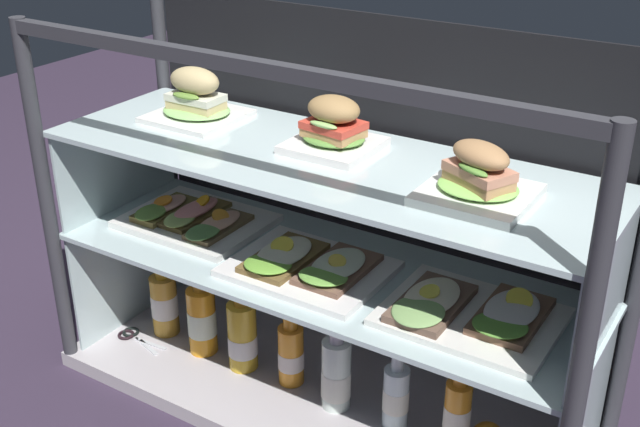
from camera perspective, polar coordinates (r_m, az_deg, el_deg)
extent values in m
cube|color=#33283A|center=(1.99, 0.00, -13.43)|extent=(6.00, 6.00, 0.02)
cube|color=#BAB2B6|center=(1.97, 0.00, -12.77)|extent=(1.27, 0.46, 0.04)
cylinder|color=#333338|center=(1.98, -18.76, 0.38)|extent=(0.03, 0.03, 0.89)
cylinder|color=#333338|center=(1.37, 17.86, -11.50)|extent=(0.03, 0.03, 0.89)
cylinder|color=#333338|center=(2.24, -10.61, 4.28)|extent=(0.03, 0.03, 0.89)
cylinder|color=#333338|center=(1.72, 21.73, -3.96)|extent=(0.03, 0.03, 0.89)
cube|color=#333338|center=(1.42, -4.63, 10.32)|extent=(1.24, 0.03, 0.03)
cube|color=black|center=(1.90, 3.61, 1.39)|extent=(1.21, 0.01, 0.85)
cube|color=silver|center=(2.19, -13.38, -3.51)|extent=(0.01, 0.39, 0.32)
cube|color=silver|center=(1.68, 18.08, -14.12)|extent=(0.01, 0.39, 0.32)
cube|color=silver|center=(1.77, 0.00, -3.93)|extent=(1.22, 0.40, 0.01)
cube|color=silver|center=(2.07, -14.20, 3.68)|extent=(0.01, 0.39, 0.25)
cube|color=silver|center=(1.52, 19.58, -5.43)|extent=(0.01, 0.39, 0.25)
cube|color=silver|center=(1.66, 0.00, 3.82)|extent=(1.22, 0.40, 0.01)
cube|color=white|center=(1.91, -8.72, 6.86)|extent=(0.20, 0.20, 0.01)
ellipsoid|color=#8FCC70|center=(1.91, -8.75, 7.25)|extent=(0.16, 0.14, 0.02)
cube|color=#DFC486|center=(1.90, -8.77, 7.61)|extent=(0.13, 0.08, 0.02)
cube|color=silver|center=(1.90, -8.81, 8.15)|extent=(0.13, 0.08, 0.02)
ellipsoid|color=olive|center=(1.87, -9.50, 8.23)|extent=(0.08, 0.03, 0.01)
ellipsoid|color=tan|center=(1.89, -8.89, 9.29)|extent=(0.13, 0.08, 0.06)
cube|color=white|center=(1.70, 1.03, 4.83)|extent=(0.18, 0.18, 0.02)
ellipsoid|color=#5F9841|center=(1.69, 1.03, 5.40)|extent=(0.14, 0.12, 0.02)
cube|color=tan|center=(1.69, 1.04, 5.75)|extent=(0.12, 0.10, 0.02)
cube|color=#D04231|center=(1.68, 1.04, 6.28)|extent=(0.13, 0.11, 0.02)
ellipsoid|color=#97C86D|center=(1.65, 0.32, 6.28)|extent=(0.07, 0.04, 0.02)
ellipsoid|color=#9F7A4A|center=(1.67, 1.05, 7.41)|extent=(0.13, 0.11, 0.05)
cube|color=white|center=(1.49, 11.09, 1.32)|extent=(0.20, 0.20, 0.02)
ellipsoid|color=#8FD55F|center=(1.49, 11.14, 1.90)|extent=(0.15, 0.13, 0.02)
cube|color=tan|center=(1.48, 11.18, 2.32)|extent=(0.14, 0.12, 0.02)
cube|color=tan|center=(1.47, 11.24, 3.00)|extent=(0.14, 0.12, 0.02)
ellipsoid|color=#61973C|center=(1.44, 10.80, 3.06)|extent=(0.08, 0.05, 0.01)
ellipsoid|color=#AB7D50|center=(1.46, 11.35, 4.12)|extent=(0.14, 0.12, 0.04)
cube|color=white|center=(1.97, -8.75, -0.54)|extent=(0.34, 0.26, 0.02)
cube|color=brown|center=(2.01, -10.90, 0.27)|extent=(0.08, 0.17, 0.01)
ellipsoid|color=#6E9A41|center=(1.97, -11.93, 0.09)|extent=(0.08, 0.09, 0.02)
ellipsoid|color=#E6A58E|center=(2.01, -10.93, 0.63)|extent=(0.07, 0.14, 0.01)
cylinder|color=orange|center=(2.00, -11.15, 0.84)|extent=(0.06, 0.06, 0.02)
cube|color=brown|center=(1.98, -8.81, -0.07)|extent=(0.08, 0.19, 0.01)
ellipsoid|color=#A4BC5F|center=(1.93, -9.91, -0.37)|extent=(0.09, 0.11, 0.02)
ellipsoid|color=pink|center=(1.97, -8.84, 0.32)|extent=(0.07, 0.15, 0.02)
cylinder|color=orange|center=(1.98, -8.34, 0.87)|extent=(0.05, 0.05, 0.02)
cube|color=brown|center=(1.91, -7.27, -1.00)|extent=(0.08, 0.18, 0.01)
ellipsoid|color=#5E8F4A|center=(1.86, -8.32, -1.30)|extent=(0.08, 0.10, 0.02)
ellipsoid|color=#DDA387|center=(1.90, -7.29, -0.66)|extent=(0.07, 0.14, 0.01)
cylinder|color=orange|center=(1.91, -7.08, -0.17)|extent=(0.05, 0.05, 0.02)
cube|color=white|center=(1.75, -0.80, -3.94)|extent=(0.34, 0.26, 0.01)
cube|color=brown|center=(1.76, -2.56, -3.15)|extent=(0.12, 0.20, 0.01)
ellipsoid|color=#71AF3A|center=(1.71, -3.72, -3.60)|extent=(0.11, 0.11, 0.02)
ellipsoid|color=white|center=(1.76, -2.57, -2.73)|extent=(0.10, 0.16, 0.02)
cylinder|color=yellow|center=(1.76, -2.70, -2.27)|extent=(0.06, 0.06, 0.02)
cube|color=brown|center=(1.72, 1.29, -3.97)|extent=(0.12, 0.20, 0.01)
ellipsoid|color=#72AF46|center=(1.67, 0.23, -4.46)|extent=(0.11, 0.10, 0.03)
ellipsoid|color=silver|center=(1.71, 1.29, -3.59)|extent=(0.10, 0.16, 0.01)
cylinder|color=#FBD649|center=(1.70, 1.23, -3.40)|extent=(0.05, 0.05, 0.02)
cube|color=white|center=(1.61, 10.66, -7.20)|extent=(0.34, 0.26, 0.01)
cube|color=brown|center=(1.61, 7.90, -6.33)|extent=(0.12, 0.20, 0.02)
ellipsoid|color=#83AE62|center=(1.56, 6.97, -6.91)|extent=(0.13, 0.13, 0.03)
ellipsoid|color=#F7EBC9|center=(1.60, 7.94, -5.85)|extent=(0.10, 0.16, 0.02)
cylinder|color=yellow|center=(1.60, 7.79, -5.52)|extent=(0.06, 0.06, 0.02)
cube|color=brown|center=(1.60, 13.37, -7.13)|extent=(0.12, 0.20, 0.01)
ellipsoid|color=#5D9B38|center=(1.55, 12.66, -7.74)|extent=(0.13, 0.12, 0.02)
ellipsoid|color=silver|center=(1.59, 13.42, -6.65)|extent=(0.10, 0.16, 0.02)
cylinder|color=yellow|center=(1.61, 13.96, -5.94)|extent=(0.07, 0.06, 0.03)
cylinder|color=gold|center=(2.15, -10.97, -6.37)|extent=(0.07, 0.07, 0.16)
cylinder|color=white|center=(2.15, -10.97, -6.35)|extent=(0.07, 0.07, 0.06)
cylinder|color=gold|center=(2.10, -11.19, -4.10)|extent=(0.03, 0.03, 0.03)
cylinder|color=#2E69AF|center=(2.09, -11.24, -3.59)|extent=(0.04, 0.04, 0.01)
cylinder|color=orange|center=(2.06, -8.37, -7.53)|extent=(0.07, 0.07, 0.18)
cylinder|color=white|center=(2.06, -8.36, -7.60)|extent=(0.07, 0.07, 0.07)
cylinder|color=orange|center=(2.00, -8.57, -4.82)|extent=(0.03, 0.03, 0.05)
cylinder|color=gold|center=(1.98, -8.62, -4.08)|extent=(0.04, 0.04, 0.01)
cylinder|color=gold|center=(1.99, -5.53, -8.64)|extent=(0.07, 0.07, 0.18)
cylinder|color=silver|center=(2.00, -5.50, -9.21)|extent=(0.07, 0.07, 0.05)
cylinder|color=gold|center=(1.93, -5.66, -5.99)|extent=(0.03, 0.03, 0.04)
cylinder|color=white|center=(1.92, -5.69, -5.38)|extent=(0.04, 0.04, 0.01)
cylinder|color=orange|center=(1.94, -2.07, -10.00)|extent=(0.06, 0.06, 0.15)
cylinder|color=white|center=(1.94, -2.07, -10.28)|extent=(0.06, 0.06, 0.04)
cylinder|color=orange|center=(1.88, -2.12, -7.67)|extent=(0.04, 0.04, 0.04)
cylinder|color=gold|center=(1.87, -2.13, -7.01)|extent=(0.04, 0.04, 0.01)
cylinder|color=white|center=(1.86, 1.16, -11.31)|extent=(0.07, 0.07, 0.17)
cylinder|color=white|center=(1.87, 1.15, -11.95)|extent=(0.07, 0.07, 0.07)
cylinder|color=white|center=(1.80, 1.19, -8.71)|extent=(0.03, 0.03, 0.03)
cylinder|color=gold|center=(1.79, 1.20, -8.09)|extent=(0.04, 0.04, 0.02)
cylinder|color=white|center=(1.82, 5.40, -12.87)|extent=(0.06, 0.06, 0.15)
cylinder|color=white|center=(1.82, 5.40, -12.96)|extent=(0.06, 0.06, 0.05)
cylinder|color=white|center=(1.76, 5.53, -10.47)|extent=(0.03, 0.03, 0.04)
cylinder|color=gold|center=(1.75, 5.57, -9.74)|extent=(0.03, 0.03, 0.01)
cylinder|color=orange|center=(1.77, 9.69, -13.99)|extent=(0.06, 0.06, 0.17)
cylinder|color=white|center=(1.77, 9.68, -14.07)|extent=(0.06, 0.06, 0.06)
cylinder|color=orange|center=(1.71, 9.93, -11.44)|extent=(0.03, 0.03, 0.03)
cylinder|color=gold|center=(1.70, 9.99, -10.88)|extent=(0.03, 0.03, 0.01)
cube|color=silver|center=(2.15, -11.95, -9.03)|extent=(0.10, 0.02, 0.00)
torus|color=black|center=(2.19, -13.60, -8.36)|extent=(0.05, 0.05, 0.01)
cube|color=silver|center=(2.14, -12.21, -9.18)|extent=(0.10, 0.04, 0.00)
torus|color=black|center=(2.20, -13.27, -8.19)|extent=(0.05, 0.05, 0.01)
cylinder|color=silver|center=(2.17, -12.68, -8.71)|extent=(0.01, 0.01, 0.01)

